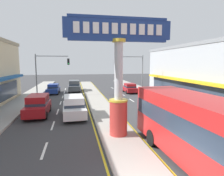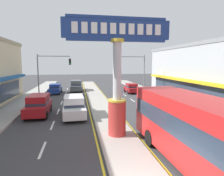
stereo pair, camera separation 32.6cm
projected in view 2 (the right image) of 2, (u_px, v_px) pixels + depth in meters
median_strip at (98, 101)px, 24.49m from camera, size 2.47×52.00×0.14m
sidewalk_left at (16, 107)px, 20.93m from camera, size 2.90×60.00×0.18m
sidewalk_right at (173, 101)px, 24.13m from camera, size 2.90×60.00×0.18m
lane_markings at (99, 104)px, 23.17m from camera, size 9.21×52.00×0.01m
district_sign at (117, 76)px, 12.25m from camera, size 6.81×1.22×7.57m
storefront_right at (214, 72)px, 25.40m from camera, size 8.28×25.93×7.44m
traffic_light_left_side at (50, 67)px, 28.16m from camera, size 4.86×0.46×6.20m
traffic_light_right_side at (134, 67)px, 31.01m from camera, size 4.86×0.46×6.20m
sedan_near_right_lane at (55, 88)px, 31.11m from camera, size 1.93×4.35×1.53m
suv_far_right_lane at (74, 106)px, 17.38m from camera, size 2.13×4.68×1.90m
sedan_near_left_lane at (131, 88)px, 31.78m from camera, size 1.90×4.33×1.53m
suv_mid_left_lane at (39, 105)px, 17.97m from camera, size 2.00×4.61×1.90m
bus_far_left_oncoming at (210, 135)px, 7.95m from camera, size 2.93×11.29×3.26m
suv_kerb_right at (76, 86)px, 33.45m from camera, size 2.01×4.62×1.90m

